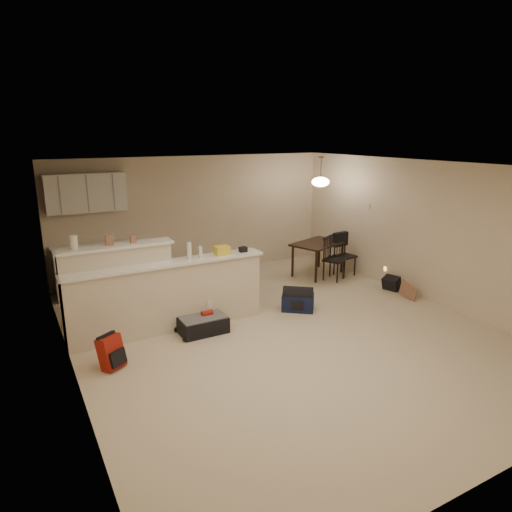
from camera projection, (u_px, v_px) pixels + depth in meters
room at (285, 253)px, 6.69m from camera, size 7.00×7.02×2.50m
breakfast_bar at (151, 294)px, 6.86m from camera, size 3.08×0.58×1.39m
upper_cabinets at (86, 193)px, 8.30m from camera, size 1.40×0.34×0.70m
kitchen_counter at (105, 269)px, 8.66m from camera, size 1.80×0.60×0.90m
thermostat at (368, 206)px, 9.32m from camera, size 0.02×0.12×0.12m
jar at (74, 242)px, 6.29m from camera, size 0.10×0.10×0.20m
cereal_box at (109, 240)px, 6.52m from camera, size 0.10×0.07×0.16m
small_box at (133, 239)px, 6.68m from camera, size 0.08×0.06×0.12m
bottle_a at (189, 251)px, 6.92m from camera, size 0.07×0.07×0.26m
bottle_b at (201, 252)px, 7.02m from camera, size 0.06×0.06×0.18m
bag_lump at (222, 250)px, 7.19m from camera, size 0.22×0.18×0.14m
pouch at (243, 249)px, 7.37m from camera, size 0.12×0.10×0.08m
dining_table at (318, 246)px, 9.68m from camera, size 1.31×1.08×0.70m
pendant_lamp at (321, 181)px, 9.32m from camera, size 0.36×0.36×0.62m
dining_chair_near at (334, 259)px, 9.36m from camera, size 0.53×0.52×0.91m
dining_chair_far at (345, 255)px, 9.67m from camera, size 0.43×0.42×0.89m
suitcase at (203, 325)px, 6.96m from camera, size 0.71×0.46×0.24m
red_backpack at (111, 352)px, 5.88m from camera, size 0.34×0.31×0.43m
navy_duffel at (298, 302)px, 7.80m from camera, size 0.60×0.56×0.29m
black_daypack at (392, 284)px, 8.82m from camera, size 0.28×0.34×0.26m
cardboard_sheet at (408, 291)px, 8.34m from camera, size 0.04×0.39×0.30m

